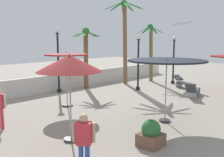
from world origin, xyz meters
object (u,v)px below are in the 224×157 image
(lamp_post_3, at_px, (58,58))
(palm_tree_0, at_px, (86,50))
(palm_tree_1, at_px, (125,32))
(patio_umbrella_1, at_px, (69,64))
(lamp_post_1, at_px, (174,59))
(patio_umbrella_4, at_px, (66,59))
(palm_tree_2, at_px, (151,46))
(guest_1, at_px, (84,139))
(lounge_chair_1, at_px, (193,90))
(patio_umbrella_2, at_px, (167,62))
(planter, at_px, (151,134))
(lamp_post_2, at_px, (138,61))
(lounge_chair_0, at_px, (183,82))
(seagull_0, at_px, (182,23))

(lamp_post_3, bearing_deg, palm_tree_0, -7.29)
(palm_tree_1, relative_size, lamp_post_3, 1.54)
(patio_umbrella_1, height_order, lamp_post_1, lamp_post_1)
(patio_umbrella_4, relative_size, palm_tree_2, 0.60)
(patio_umbrella_4, xyz_separation_m, lamp_post_3, (1.74, 3.11, -0.17))
(lamp_post_1, relative_size, guest_1, 2.32)
(palm_tree_2, bearing_deg, lounge_chair_1, -120.46)
(lounge_chair_1, bearing_deg, patio_umbrella_2, -166.60)
(lamp_post_1, height_order, planter, lamp_post_1)
(lamp_post_2, distance_m, lamp_post_3, 5.13)
(patio_umbrella_1, relative_size, lamp_post_3, 0.72)
(lamp_post_3, bearing_deg, lounge_chair_0, -37.46)
(lounge_chair_0, xyz_separation_m, seagull_0, (-3.78, -1.66, 3.72))
(patio_umbrella_4, bearing_deg, lamp_post_1, -3.43)
(lamp_post_3, xyz_separation_m, lounge_chair_1, (4.59, -6.77, -1.78))
(patio_umbrella_2, height_order, patio_umbrella_4, patio_umbrella_4)
(palm_tree_2, xyz_separation_m, lamp_post_2, (-3.54, -1.45, -0.84))
(patio_umbrella_2, bearing_deg, patio_umbrella_1, 161.93)
(palm_tree_1, distance_m, lounge_chair_1, 6.73)
(palm_tree_1, xyz_separation_m, planter, (-8.15, -7.90, -3.49))
(lamp_post_2, distance_m, planter, 9.16)
(lamp_post_3, distance_m, lounge_chair_0, 8.58)
(palm_tree_2, distance_m, lamp_post_1, 2.12)
(lamp_post_2, distance_m, lounge_chair_1, 3.93)
(palm_tree_2, relative_size, lamp_post_3, 1.13)
(palm_tree_0, height_order, lamp_post_1, palm_tree_0)
(palm_tree_1, xyz_separation_m, seagull_0, (-2.29, -5.72, 0.25))
(lamp_post_1, bearing_deg, palm_tree_2, 97.17)
(lamp_post_1, bearing_deg, palm_tree_0, 149.13)
(planter, bearing_deg, palm_tree_2, 34.33)
(palm_tree_0, relative_size, lounge_chair_0, 2.14)
(patio_umbrella_2, relative_size, planter, 3.63)
(patio_umbrella_4, bearing_deg, palm_tree_2, 8.23)
(lamp_post_2, distance_m, guest_1, 11.01)
(patio_umbrella_1, height_order, guest_1, patio_umbrella_1)
(palm_tree_0, height_order, seagull_0, seagull_0)
(patio_umbrella_2, bearing_deg, lounge_chair_1, 13.40)
(lamp_post_2, xyz_separation_m, lamp_post_3, (-3.99, 3.21, 0.21))
(seagull_0, bearing_deg, lounge_chair_1, -0.14)
(lamp_post_1, xyz_separation_m, lounge_chair_1, (-3.19, -3.10, -1.51))
(lounge_chair_1, relative_size, seagull_0, 1.56)
(lamp_post_1, relative_size, lounge_chair_0, 1.85)
(patio_umbrella_1, xyz_separation_m, seagull_0, (7.27, -0.01, 1.59))
(palm_tree_0, distance_m, palm_tree_2, 5.67)
(guest_1, height_order, seagull_0, seagull_0)
(palm_tree_0, distance_m, lounge_chair_1, 7.33)
(patio_umbrella_4, bearing_deg, lounge_chair_0, -13.42)
(patio_umbrella_4, xyz_separation_m, lounge_chair_0, (8.40, -2.01, -1.93))
(lamp_post_1, relative_size, seagull_0, 2.82)
(palm_tree_0, bearing_deg, palm_tree_1, -14.13)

